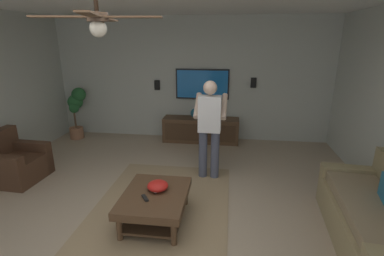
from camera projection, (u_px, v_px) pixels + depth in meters
name	position (u px, v px, depth m)	size (l,w,h in m)	color
ground_plane	(152.00, 228.00, 3.55)	(8.44, 8.44, 0.00)	tan
wall_back_tv	(191.00, 79.00, 6.51)	(0.10, 6.43, 2.75)	#B2B7AD
area_rug	(160.00, 211.00, 3.89)	(2.87, 1.86, 0.01)	#9E8460
couch	(380.00, 222.00, 3.16)	(1.96, 1.01, 0.87)	#93845B
armchair	(14.00, 164.00, 4.72)	(0.84, 0.85, 0.82)	#472D1E
coffee_table	(155.00, 201.00, 3.61)	(1.00, 0.80, 0.40)	#513823
media_console	(201.00, 130.00, 6.49)	(0.45, 1.70, 0.55)	#513823
tv	(202.00, 84.00, 6.42)	(0.05, 1.20, 0.67)	black
person_standing	(210.00, 124.00, 4.62)	(0.54, 0.54, 1.64)	#4C5166
potted_plant_tall	(77.00, 108.00, 6.63)	(0.43, 0.43, 1.19)	#9E6B4C
bowl	(158.00, 186.00, 3.64)	(0.27, 0.27, 0.12)	red
remote_white	(159.00, 190.00, 3.65)	(0.15, 0.04, 0.02)	white
remote_black	(145.00, 198.00, 3.46)	(0.15, 0.04, 0.02)	black
vase_round	(195.00, 113.00, 6.40)	(0.22, 0.22, 0.22)	teal
wall_speaker_left	(254.00, 83.00, 6.27)	(0.06, 0.12, 0.22)	black
wall_speaker_right	(157.00, 85.00, 6.58)	(0.06, 0.12, 0.22)	black
ceiling_fan	(98.00, 20.00, 2.64)	(1.20, 1.20, 0.46)	#4C3828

